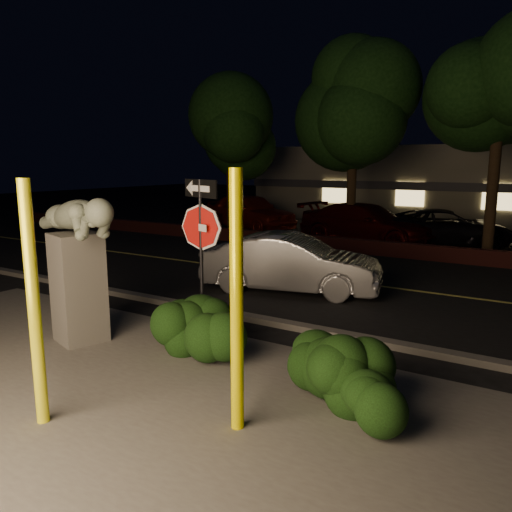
{
  "coord_description": "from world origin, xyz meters",
  "views": [
    {
      "loc": [
        4.49,
        -5.23,
        3.12
      ],
      "look_at": [
        0.24,
        1.7,
        1.6
      ],
      "focal_mm": 35.0,
      "sensor_mm": 36.0,
      "label": 1
    }
  ],
  "objects_px": {
    "yellow_pole_right": "(237,304)",
    "silver_sedan": "(291,263)",
    "sculpture": "(77,253)",
    "signpost": "(201,228)",
    "parked_car_dark": "(445,228)",
    "parked_car_red": "(249,211)",
    "parked_car_darkred": "(366,224)",
    "yellow_pole_left": "(34,306)"
  },
  "relations": [
    {
      "from": "sculpture",
      "to": "yellow_pole_left",
      "type": "bearing_deg",
      "value": -31.25
    },
    {
      "from": "yellow_pole_right",
      "to": "parked_car_darkred",
      "type": "height_order",
      "value": "yellow_pole_right"
    },
    {
      "from": "signpost",
      "to": "parked_car_red",
      "type": "height_order",
      "value": "signpost"
    },
    {
      "from": "yellow_pole_left",
      "to": "yellow_pole_right",
      "type": "bearing_deg",
      "value": 28.22
    },
    {
      "from": "yellow_pole_right",
      "to": "parked_car_dark",
      "type": "height_order",
      "value": "yellow_pole_right"
    },
    {
      "from": "parked_car_red",
      "to": "parked_car_darkred",
      "type": "height_order",
      "value": "parked_car_red"
    },
    {
      "from": "signpost",
      "to": "silver_sedan",
      "type": "distance_m",
      "value": 4.08
    },
    {
      "from": "yellow_pole_right",
      "to": "parked_car_darkred",
      "type": "xyz_separation_m",
      "value": [
        -3.4,
        14.19,
        -0.76
      ]
    },
    {
      "from": "silver_sedan",
      "to": "parked_car_darkred",
      "type": "relative_size",
      "value": 0.8
    },
    {
      "from": "silver_sedan",
      "to": "yellow_pole_left",
      "type": "bearing_deg",
      "value": 169.45
    },
    {
      "from": "yellow_pole_left",
      "to": "parked_car_darkred",
      "type": "xyz_separation_m",
      "value": [
        -1.3,
        15.32,
        -0.7
      ]
    },
    {
      "from": "yellow_pole_left",
      "to": "silver_sedan",
      "type": "height_order",
      "value": "yellow_pole_left"
    },
    {
      "from": "yellow_pole_right",
      "to": "silver_sedan",
      "type": "distance_m",
      "value": 6.58
    },
    {
      "from": "yellow_pole_left",
      "to": "silver_sedan",
      "type": "distance_m",
      "value": 7.23
    },
    {
      "from": "yellow_pole_left",
      "to": "yellow_pole_right",
      "type": "distance_m",
      "value": 2.38
    },
    {
      "from": "signpost",
      "to": "silver_sedan",
      "type": "bearing_deg",
      "value": 113.28
    },
    {
      "from": "yellow_pole_left",
      "to": "silver_sedan",
      "type": "xyz_separation_m",
      "value": [
        -0.35,
        7.18,
        -0.77
      ]
    },
    {
      "from": "parked_car_darkred",
      "to": "sculpture",
      "type": "bearing_deg",
      "value": -174.09
    },
    {
      "from": "yellow_pole_right",
      "to": "parked_car_red",
      "type": "xyz_separation_m",
      "value": [
        -9.61,
        15.46,
        -0.68
      ]
    },
    {
      "from": "parked_car_red",
      "to": "parked_car_dark",
      "type": "height_order",
      "value": "parked_car_red"
    },
    {
      "from": "parked_car_darkred",
      "to": "signpost",
      "type": "bearing_deg",
      "value": -165.89
    },
    {
      "from": "parked_car_red",
      "to": "parked_car_dark",
      "type": "distance_m",
      "value": 8.95
    },
    {
      "from": "parked_car_dark",
      "to": "parked_car_red",
      "type": "bearing_deg",
      "value": 68.45
    },
    {
      "from": "sculpture",
      "to": "signpost",
      "type": "bearing_deg",
      "value": 51.0
    },
    {
      "from": "parked_car_dark",
      "to": "signpost",
      "type": "bearing_deg",
      "value": 153.09
    },
    {
      "from": "parked_car_red",
      "to": "parked_car_darkred",
      "type": "xyz_separation_m",
      "value": [
        6.21,
        -1.27,
        -0.08
      ]
    },
    {
      "from": "signpost",
      "to": "parked_car_red",
      "type": "relative_size",
      "value": 0.57
    },
    {
      "from": "yellow_pole_right",
      "to": "sculpture",
      "type": "height_order",
      "value": "yellow_pole_right"
    },
    {
      "from": "sculpture",
      "to": "parked_car_dark",
      "type": "relative_size",
      "value": 0.52
    },
    {
      "from": "parked_car_dark",
      "to": "yellow_pole_right",
      "type": "bearing_deg",
      "value": 162.31
    },
    {
      "from": "yellow_pole_right",
      "to": "parked_car_darkred",
      "type": "distance_m",
      "value": 14.61
    },
    {
      "from": "parked_car_darkred",
      "to": "parked_car_dark",
      "type": "xyz_separation_m",
      "value": [
        2.74,
        1.05,
        -0.08
      ]
    },
    {
      "from": "yellow_pole_left",
      "to": "signpost",
      "type": "xyz_separation_m",
      "value": [
        -0.11,
        3.32,
        0.55
      ]
    },
    {
      "from": "signpost",
      "to": "sculpture",
      "type": "relative_size",
      "value": 1.1
    },
    {
      "from": "parked_car_red",
      "to": "signpost",
      "type": "bearing_deg",
      "value": -133.78
    },
    {
      "from": "yellow_pole_left",
      "to": "parked_car_darkred",
      "type": "height_order",
      "value": "yellow_pole_left"
    },
    {
      "from": "signpost",
      "to": "sculpture",
      "type": "xyz_separation_m",
      "value": [
        -1.77,
        -1.17,
        -0.43
      ]
    },
    {
      "from": "silver_sedan",
      "to": "parked_car_dark",
      "type": "height_order",
      "value": "silver_sedan"
    },
    {
      "from": "yellow_pole_right",
      "to": "parked_car_red",
      "type": "distance_m",
      "value": 18.21
    },
    {
      "from": "yellow_pole_left",
      "to": "sculpture",
      "type": "distance_m",
      "value": 2.86
    },
    {
      "from": "signpost",
      "to": "sculpture",
      "type": "distance_m",
      "value": 2.17
    },
    {
      "from": "parked_car_darkred",
      "to": "yellow_pole_left",
      "type": "bearing_deg",
      "value": -166.72
    }
  ]
}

